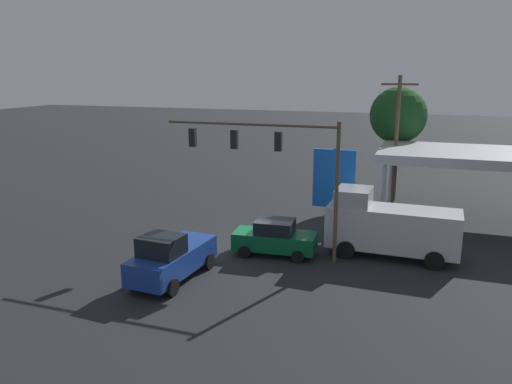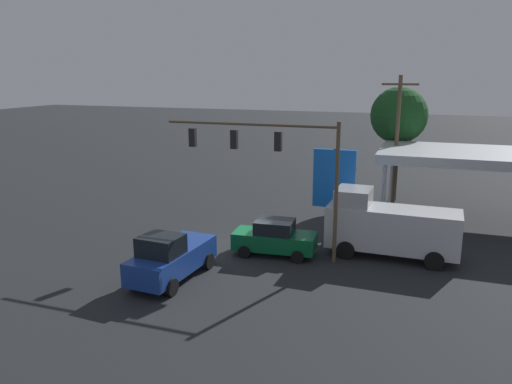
{
  "view_description": "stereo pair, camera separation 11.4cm",
  "coord_description": "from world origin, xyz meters",
  "px_view_note": "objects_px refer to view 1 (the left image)",
  "views": [
    {
      "loc": [
        -9.29,
        24.58,
        9.6
      ],
      "look_at": [
        0.0,
        -2.0,
        2.83
      ],
      "focal_mm": 35.0,
      "sensor_mm": 36.0,
      "label": 1
    },
    {
      "loc": [
        -9.4,
        24.55,
        9.6
      ],
      "look_at": [
        0.0,
        -2.0,
        2.83
      ],
      "focal_mm": 35.0,
      "sensor_mm": 36.0,
      "label": 2
    }
  ],
  "objects_px": {
    "utility_pole": "(396,142)",
    "street_tree": "(398,116)",
    "price_sign": "(334,180)",
    "pickup_parked": "(171,257)",
    "traffic_signal_assembly": "(271,154)",
    "sedan_far": "(275,238)",
    "delivery_truck": "(389,226)"
  },
  "relations": [
    {
      "from": "traffic_signal_assembly",
      "to": "street_tree",
      "type": "relative_size",
      "value": 1.1
    },
    {
      "from": "price_sign",
      "to": "street_tree",
      "type": "height_order",
      "value": "street_tree"
    },
    {
      "from": "sedan_far",
      "to": "street_tree",
      "type": "distance_m",
      "value": 16.18
    },
    {
      "from": "traffic_signal_assembly",
      "to": "sedan_far",
      "type": "height_order",
      "value": "traffic_signal_assembly"
    },
    {
      "from": "sedan_far",
      "to": "pickup_parked",
      "type": "distance_m",
      "value": 6.04
    },
    {
      "from": "traffic_signal_assembly",
      "to": "delivery_truck",
      "type": "relative_size",
      "value": 1.38
    },
    {
      "from": "price_sign",
      "to": "traffic_signal_assembly",
      "type": "bearing_deg",
      "value": 60.0
    },
    {
      "from": "utility_pole",
      "to": "street_tree",
      "type": "xyz_separation_m",
      "value": [
        0.2,
        -3.79,
        1.47
      ]
    },
    {
      "from": "utility_pole",
      "to": "price_sign",
      "type": "distance_m",
      "value": 7.03
    },
    {
      "from": "street_tree",
      "to": "price_sign",
      "type": "bearing_deg",
      "value": 74.05
    },
    {
      "from": "traffic_signal_assembly",
      "to": "sedan_far",
      "type": "distance_m",
      "value": 4.55
    },
    {
      "from": "sedan_far",
      "to": "delivery_truck",
      "type": "relative_size",
      "value": 0.66
    },
    {
      "from": "street_tree",
      "to": "sedan_far",
      "type": "bearing_deg",
      "value": 70.35
    },
    {
      "from": "traffic_signal_assembly",
      "to": "street_tree",
      "type": "height_order",
      "value": "street_tree"
    },
    {
      "from": "price_sign",
      "to": "delivery_truck",
      "type": "bearing_deg",
      "value": 142.49
    },
    {
      "from": "utility_pole",
      "to": "sedan_far",
      "type": "bearing_deg",
      "value": 63.22
    },
    {
      "from": "sedan_far",
      "to": "traffic_signal_assembly",
      "type": "bearing_deg",
      "value": -5.0
    },
    {
      "from": "pickup_parked",
      "to": "price_sign",
      "type": "bearing_deg",
      "value": 151.18
    },
    {
      "from": "sedan_far",
      "to": "price_sign",
      "type": "bearing_deg",
      "value": -121.65
    },
    {
      "from": "traffic_signal_assembly",
      "to": "price_sign",
      "type": "xyz_separation_m",
      "value": [
        -2.55,
        -4.41,
        -2.12
      ]
    },
    {
      "from": "sedan_far",
      "to": "delivery_truck",
      "type": "bearing_deg",
      "value": -167.53
    },
    {
      "from": "traffic_signal_assembly",
      "to": "price_sign",
      "type": "height_order",
      "value": "traffic_signal_assembly"
    },
    {
      "from": "pickup_parked",
      "to": "street_tree",
      "type": "relative_size",
      "value": 0.62
    },
    {
      "from": "utility_pole",
      "to": "sedan_far",
      "type": "distance_m",
      "value": 12.48
    },
    {
      "from": "delivery_truck",
      "to": "pickup_parked",
      "type": "height_order",
      "value": "delivery_truck"
    },
    {
      "from": "sedan_far",
      "to": "pickup_parked",
      "type": "xyz_separation_m",
      "value": [
        3.63,
        4.83,
        0.16
      ]
    },
    {
      "from": "utility_pole",
      "to": "street_tree",
      "type": "relative_size",
      "value": 1.1
    },
    {
      "from": "price_sign",
      "to": "sedan_far",
      "type": "bearing_deg",
      "value": 62.65
    },
    {
      "from": "traffic_signal_assembly",
      "to": "price_sign",
      "type": "relative_size",
      "value": 1.81
    },
    {
      "from": "price_sign",
      "to": "street_tree",
      "type": "relative_size",
      "value": 0.61
    },
    {
      "from": "sedan_far",
      "to": "street_tree",
      "type": "xyz_separation_m",
      "value": [
        -5.12,
        -14.33,
        5.51
      ]
    },
    {
      "from": "traffic_signal_assembly",
      "to": "utility_pole",
      "type": "bearing_deg",
      "value": -117.92
    }
  ]
}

